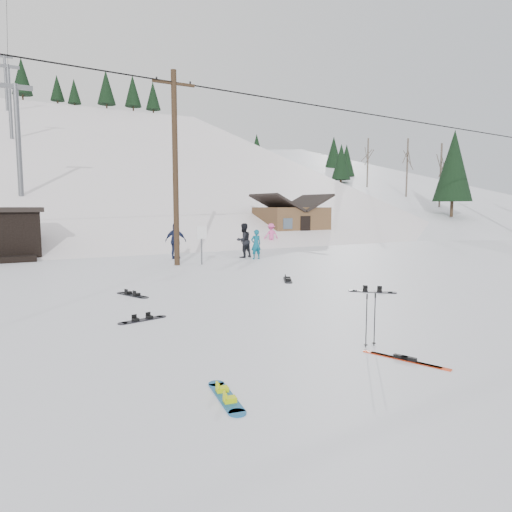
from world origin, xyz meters
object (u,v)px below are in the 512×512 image
utility_pole (175,166)px  hero_snowboard (226,396)px  hero_skis (405,359)px  cabin (291,223)px

utility_pole → hero_snowboard: utility_pole is taller
utility_pole → hero_skis: (-0.82, -14.99, -4.66)m
cabin → hero_skis: (-13.82, -24.99, -1.46)m
utility_pole → hero_snowboard: 16.21m
hero_snowboard → utility_pole: bearing=-7.9°
utility_pole → cabin: 16.71m
utility_pole → hero_snowboard: bearing=-106.4°
hero_skis → utility_pole: bearing=66.1°
cabin → hero_skis: 28.59m
utility_pole → cabin: (13.00, 10.00, -3.20)m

